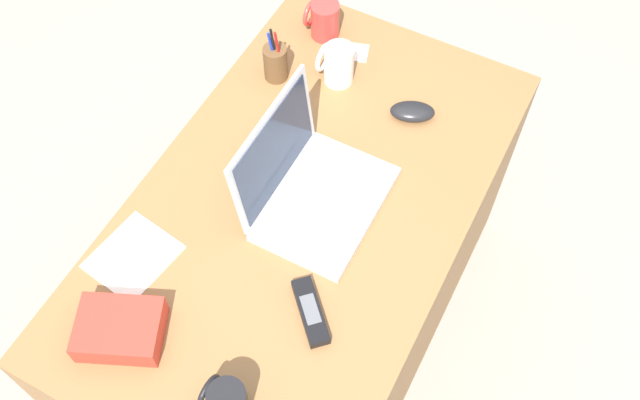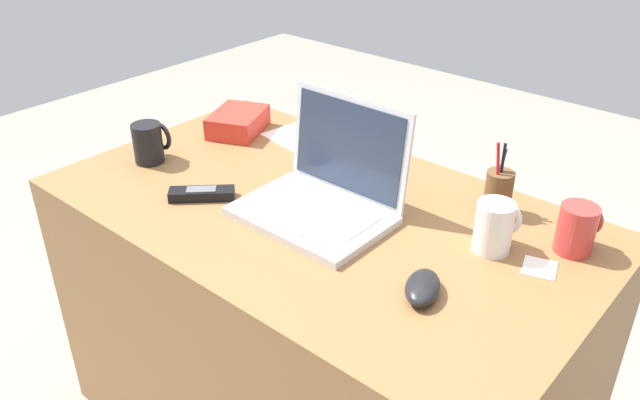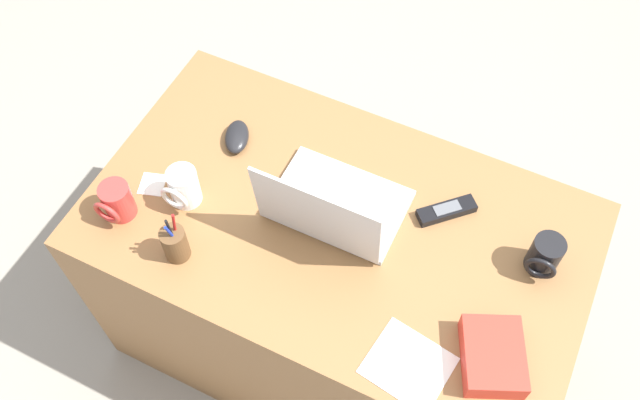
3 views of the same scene
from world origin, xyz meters
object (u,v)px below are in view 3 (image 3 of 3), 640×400
object	(u,v)px
coffee_mug_white	(183,188)
coffee_mug_spare	(544,256)
computer_mouse	(237,137)
pen_holder	(175,243)
coffee_mug_tall	(117,202)
snack_bag	(493,356)
laptop	(332,207)
cordless_phone	(446,211)

from	to	relation	value
coffee_mug_white	coffee_mug_spare	distance (m)	0.90
computer_mouse	pen_holder	bearing A→B (deg)	72.81
coffee_mug_tall	pen_holder	xyz separation A→B (m)	(-0.19, 0.04, -0.00)
snack_bag	laptop	bearing A→B (deg)	-21.02
snack_bag	coffee_mug_white	bearing A→B (deg)	-4.97
coffee_mug_tall	coffee_mug_spare	bearing A→B (deg)	-162.61
coffee_mug_spare	snack_bag	world-z (taller)	coffee_mug_spare
computer_mouse	snack_bag	xyz separation A→B (m)	(-0.82, 0.30, 0.01)
computer_mouse	coffee_mug_white	world-z (taller)	coffee_mug_white
laptop	cordless_phone	bearing A→B (deg)	-151.31
computer_mouse	cordless_phone	bearing A→B (deg)	158.95
computer_mouse	coffee_mug_tall	xyz separation A→B (m)	(0.15, 0.33, 0.03)
coffee_mug_spare	cordless_phone	xyz separation A→B (m)	(0.26, -0.05, -0.04)
laptop	snack_bag	size ratio (longest dim) A/B	1.93
coffee_mug_white	cordless_phone	distance (m)	0.67
cordless_phone	snack_bag	distance (m)	0.40
pen_holder	coffee_mug_spare	bearing A→B (deg)	-156.49
computer_mouse	coffee_mug_spare	xyz separation A→B (m)	(-0.85, 0.02, 0.04)
coffee_mug_tall	snack_bag	world-z (taller)	coffee_mug_tall
laptop	snack_bag	world-z (taller)	laptop
computer_mouse	snack_bag	world-z (taller)	snack_bag
cordless_phone	pen_holder	distance (m)	0.68
coffee_mug_spare	snack_bag	size ratio (longest dim) A/B	0.60
laptop	pen_holder	world-z (taller)	laptop
coffee_mug_tall	snack_bag	bearing A→B (deg)	-178.03
snack_bag	computer_mouse	bearing A→B (deg)	-19.98
laptop	coffee_mug_tall	xyz separation A→B (m)	(0.49, 0.22, 0.00)
laptop	pen_holder	xyz separation A→B (m)	(0.30, 0.26, 0.00)
coffee_mug_tall	snack_bag	distance (m)	0.97
laptop	snack_bag	distance (m)	0.52
snack_bag	pen_holder	bearing A→B (deg)	5.22
laptop	pen_holder	distance (m)	0.39
snack_bag	coffee_mug_spare	bearing A→B (deg)	-96.42
pen_holder	snack_bag	size ratio (longest dim) A/B	1.00
cordless_phone	pen_holder	size ratio (longest dim) A/B	0.81
coffee_mug_white	coffee_mug_spare	world-z (taller)	coffee_mug_white
computer_mouse	coffee_mug_spare	distance (m)	0.85
coffee_mug_spare	coffee_mug_tall	bearing A→B (deg)	17.39
coffee_mug_white	snack_bag	xyz separation A→B (m)	(-0.84, 0.07, -0.03)
coffee_mug_white	coffee_mug_spare	xyz separation A→B (m)	(-0.88, -0.21, -0.00)
laptop	snack_bag	bearing A→B (deg)	158.98
coffee_mug_spare	pen_holder	bearing A→B (deg)	23.51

